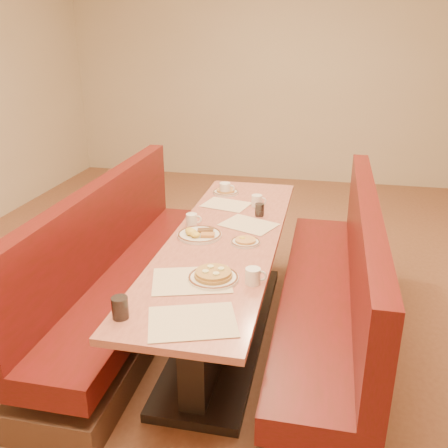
% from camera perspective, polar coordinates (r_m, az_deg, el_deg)
% --- Properties ---
extents(ground, '(8.00, 8.00, 0.00)m').
position_cam_1_polar(ground, '(3.64, 0.07, -12.43)').
color(ground, '#9E6647').
rests_on(ground, ground).
extents(room_envelope, '(6.04, 8.04, 2.82)m').
position_cam_1_polar(room_envelope, '(3.02, 0.08, 19.62)').
color(room_envelope, beige).
rests_on(room_envelope, ground).
extents(diner_table, '(0.70, 2.50, 0.75)m').
position_cam_1_polar(diner_table, '(3.44, 0.07, -7.26)').
color(diner_table, black).
rests_on(diner_table, ground).
extents(booth_left, '(0.55, 2.50, 1.05)m').
position_cam_1_polar(booth_left, '(3.65, -11.31, -6.15)').
color(booth_left, '#4C3326').
rests_on(booth_left, ground).
extents(booth_right, '(0.55, 2.50, 1.05)m').
position_cam_1_polar(booth_right, '(3.39, 12.40, -8.53)').
color(booth_right, '#4C3326').
rests_on(booth_right, ground).
extents(placemat_near_left, '(0.50, 0.43, 0.00)m').
position_cam_1_polar(placemat_near_left, '(2.73, -3.69, -6.43)').
color(placemat_near_left, beige).
rests_on(placemat_near_left, diner_table).
extents(placemat_near_right, '(0.49, 0.42, 0.00)m').
position_cam_1_polar(placemat_near_right, '(2.38, -3.63, -11.06)').
color(placemat_near_right, beige).
rests_on(placemat_near_right, diner_table).
extents(placemat_far_left, '(0.39, 0.33, 0.00)m').
position_cam_1_polar(placemat_far_left, '(3.87, 0.24, 2.24)').
color(placemat_far_left, beige).
rests_on(placemat_far_left, diner_table).
extents(placemat_far_right, '(0.43, 0.39, 0.00)m').
position_cam_1_polar(placemat_far_right, '(3.48, 2.84, -0.06)').
color(placemat_far_right, beige).
rests_on(placemat_far_right, diner_table).
extents(pancake_plate, '(0.28, 0.28, 0.06)m').
position_cam_1_polar(pancake_plate, '(2.73, -1.23, -5.97)').
color(pancake_plate, white).
rests_on(pancake_plate, diner_table).
extents(eggs_plate, '(0.29, 0.29, 0.06)m').
position_cam_1_polar(eggs_plate, '(3.28, -2.88, -1.16)').
color(eggs_plate, white).
rests_on(eggs_plate, diner_table).
extents(extra_plate_mid, '(0.19, 0.19, 0.04)m').
position_cam_1_polar(extra_plate_mid, '(3.18, 2.46, -2.00)').
color(extra_plate_mid, white).
rests_on(extra_plate_mid, diner_table).
extents(extra_plate_far, '(0.22, 0.22, 0.04)m').
position_cam_1_polar(extra_plate_far, '(4.14, 0.19, 3.74)').
color(extra_plate_far, white).
rests_on(extra_plate_far, diner_table).
extents(coffee_mug_a, '(0.12, 0.08, 0.09)m').
position_cam_1_polar(coffee_mug_a, '(2.69, 3.39, -5.93)').
color(coffee_mug_a, white).
rests_on(coffee_mug_a, diner_table).
extents(coffee_mug_b, '(0.11, 0.08, 0.08)m').
position_cam_1_polar(coffee_mug_b, '(3.46, -3.67, 0.53)').
color(coffee_mug_b, white).
rests_on(coffee_mug_b, diner_table).
extents(coffee_mug_c, '(0.12, 0.08, 0.09)m').
position_cam_1_polar(coffee_mug_c, '(3.84, 3.83, 2.69)').
color(coffee_mug_c, white).
rests_on(coffee_mug_c, diner_table).
extents(coffee_mug_d, '(0.13, 0.09, 0.10)m').
position_cam_1_polar(coffee_mug_d, '(4.11, 0.16, 4.08)').
color(coffee_mug_d, white).
rests_on(coffee_mug_d, diner_table).
extents(soda_tumbler_near, '(0.08, 0.08, 0.11)m').
position_cam_1_polar(soda_tumbler_near, '(2.43, -11.80, -9.35)').
color(soda_tumbler_near, black).
rests_on(soda_tumbler_near, diner_table).
extents(soda_tumbler_mid, '(0.07, 0.07, 0.09)m').
position_cam_1_polar(soda_tumbler_mid, '(3.64, 4.08, 1.63)').
color(soda_tumbler_mid, black).
rests_on(soda_tumbler_mid, diner_table).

